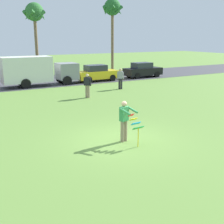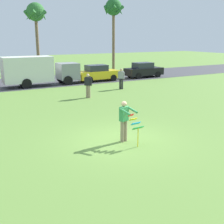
{
  "view_description": "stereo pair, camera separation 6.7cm",
  "coord_description": "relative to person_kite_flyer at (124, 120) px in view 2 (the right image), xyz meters",
  "views": [
    {
      "loc": [
        -6.2,
        -9.95,
        4.27
      ],
      "look_at": [
        0.0,
        0.82,
        1.05
      ],
      "focal_mm": 46.64,
      "sensor_mm": 36.0,
      "label": 1
    },
    {
      "loc": [
        -6.14,
        -9.99,
        4.27
      ],
      "look_at": [
        0.0,
        0.82,
        1.05
      ],
      "focal_mm": 46.64,
      "sensor_mm": 36.0,
      "label": 2
    }
  ],
  "objects": [
    {
      "name": "ground_plane",
      "position": [
        -0.01,
        0.2,
        -0.95
      ],
      "size": [
        120.0,
        120.0,
        0.0
      ],
      "primitive_type": "plane",
      "color": "olive"
    },
    {
      "name": "road_strip",
      "position": [
        -0.01,
        18.39,
        -0.95
      ],
      "size": [
        120.0,
        8.0,
        0.01
      ],
      "primitive_type": "cube",
      "color": "#424247",
      "rests_on": "ground"
    },
    {
      "name": "person_kite_flyer",
      "position": [
        0.0,
        0.0,
        0.0
      ],
      "size": [
        0.66,
        0.74,
        1.73
      ],
      "color": "gray",
      "rests_on": "ground"
    },
    {
      "name": "kite_held",
      "position": [
        0.14,
        -0.63,
        -0.08
      ],
      "size": [
        0.52,
        0.65,
        1.26
      ],
      "color": "red",
      "rests_on": "ground"
    },
    {
      "name": "parked_truck_grey_van",
      "position": [
        0.84,
        15.99,
        0.46
      ],
      "size": [
        6.73,
        2.18,
        2.62
      ],
      "color": "gray",
      "rests_on": "ground"
    },
    {
      "name": "parked_car_yellow",
      "position": [
        6.86,
        15.99,
        -0.18
      ],
      "size": [
        4.21,
        1.85,
        1.6
      ],
      "color": "yellow",
      "rests_on": "ground"
    },
    {
      "name": "parked_car_black",
      "position": [
        12.45,
        15.99,
        -0.18
      ],
      "size": [
        4.23,
        1.89,
        1.6
      ],
      "color": "black",
      "rests_on": "ground"
    },
    {
      "name": "palm_tree_centre_far",
      "position": [
        3.59,
        25.12,
        5.77
      ],
      "size": [
        2.58,
        2.71,
        8.1
      ],
      "color": "brown",
      "rests_on": "ground"
    },
    {
      "name": "palm_tree_far_left",
      "position": [
        13.34,
        24.1,
        6.59
      ],
      "size": [
        2.58,
        2.71,
        9.0
      ],
      "color": "brown",
      "rests_on": "ground"
    },
    {
      "name": "person_walker_near",
      "position": [
        2.56,
        9.02,
        -0.02
      ],
      "size": [
        0.42,
        0.44,
        1.73
      ],
      "color": "gray",
      "rests_on": "ground"
    },
    {
      "name": "person_walker_far",
      "position": [
        6.5,
        10.9,
        -0.02
      ],
      "size": [
        0.42,
        0.44,
        1.73
      ],
      "color": "#26262B",
      "rests_on": "ground"
    }
  ]
}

